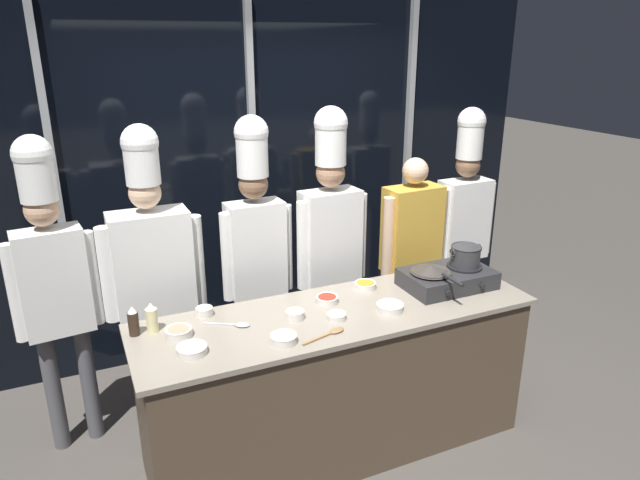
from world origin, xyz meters
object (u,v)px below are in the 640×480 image
(prep_bowl_ginger, at_px, (295,314))
(person_guest, at_px, (411,244))
(prep_bowl_onion, at_px, (336,316))
(frying_pan, at_px, (432,269))
(chef_line, at_px, (256,239))
(serving_spoon_solid, at_px, (332,332))
(chef_apprentice, at_px, (464,214))
(prep_bowl_garlic, at_px, (192,349))
(prep_bowl_chili_flakes, at_px, (327,299))
(prep_bowl_noodles, at_px, (284,338))
(prep_bowl_mushrooms, at_px, (179,332))
(serving_spoon_slotted, at_px, (236,325))
(chef_head, at_px, (52,272))
(portable_stove, at_px, (447,278))
(chef_pastry, at_px, (330,230))
(prep_bowl_chicken, at_px, (390,306))
(squeeze_bottle_soy, at_px, (133,321))
(prep_bowl_rice, at_px, (204,311))
(prep_bowl_carrots, at_px, (365,285))
(stock_pot, at_px, (465,255))
(squeeze_bottle_oil, at_px, (152,318))
(chef_sous, at_px, (152,264))

(prep_bowl_ginger, relative_size, person_guest, 0.07)
(prep_bowl_onion, bearing_deg, person_guest, 37.59)
(frying_pan, height_order, chef_line, chef_line)
(serving_spoon_solid, height_order, chef_apprentice, chef_apprentice)
(prep_bowl_garlic, distance_m, chef_apprentice, 2.45)
(prep_bowl_chili_flakes, xyz_separation_m, chef_apprentice, (1.44, 0.61, 0.18))
(prep_bowl_noodles, bearing_deg, prep_bowl_garlic, 169.18)
(prep_bowl_garlic, distance_m, prep_bowl_mushrooms, 0.20)
(serving_spoon_slotted, relative_size, chef_head, 0.12)
(portable_stove, height_order, chef_pastry, chef_pastry)
(chef_head, relative_size, chef_pastry, 0.96)
(prep_bowl_chicken, xyz_separation_m, prep_bowl_garlic, (-1.13, -0.01, 0.00))
(chef_head, distance_m, person_guest, 2.38)
(prep_bowl_chili_flakes, distance_m, prep_bowl_mushrooms, 0.87)
(prep_bowl_garlic, distance_m, serving_spoon_slotted, 0.34)
(prep_bowl_chili_flakes, xyz_separation_m, serving_spoon_solid, (-0.14, -0.35, -0.02))
(squeeze_bottle_soy, bearing_deg, prep_bowl_garlic, -53.25)
(portable_stove, xyz_separation_m, serving_spoon_slotted, (-1.35, 0.04, -0.05))
(portable_stove, bearing_deg, prep_bowl_onion, -172.38)
(prep_bowl_rice, height_order, prep_bowl_chili_flakes, prep_bowl_rice)
(prep_bowl_noodles, xyz_separation_m, prep_bowl_chili_flakes, (0.40, 0.33, -0.00))
(prep_bowl_carrots, distance_m, person_guest, 0.77)
(portable_stove, xyz_separation_m, prep_bowl_chicken, (-0.49, -0.14, -0.03))
(prep_bowl_mushrooms, height_order, serving_spoon_solid, prep_bowl_mushrooms)
(serving_spoon_slotted, bearing_deg, chef_pastry, 34.68)
(portable_stove, xyz_separation_m, prep_bowl_chili_flakes, (-0.78, 0.10, -0.03))
(chef_line, bearing_deg, squeeze_bottle_soy, 29.39)
(prep_bowl_onion, xyz_separation_m, chef_pastry, (0.30, 0.73, 0.23))
(stock_pot, height_order, prep_bowl_noodles, stock_pot)
(squeeze_bottle_oil, xyz_separation_m, chef_sous, (0.10, 0.53, 0.10))
(chef_line, bearing_deg, prep_bowl_mushrooms, 42.64)
(chef_head, bearing_deg, prep_bowl_rice, 142.67)
(chef_line, bearing_deg, chef_sous, -3.56)
(person_guest, bearing_deg, prep_bowl_garlic, 20.51)
(chef_line, bearing_deg, prep_bowl_onion, 102.38)
(frying_pan, xyz_separation_m, prep_bowl_mushrooms, (-1.53, 0.06, -0.11))
(prep_bowl_rice, height_order, chef_pastry, chef_pastry)
(squeeze_bottle_soy, bearing_deg, serving_spoon_solid, -23.73)
(squeeze_bottle_oil, distance_m, prep_bowl_mushrooms, 0.17)
(prep_bowl_chili_flakes, relative_size, chef_line, 0.07)
(chef_pastry, distance_m, person_guest, 0.70)
(person_guest, xyz_separation_m, chef_apprentice, (0.51, 0.07, 0.15))
(chef_head, bearing_deg, chef_line, 173.38)
(prep_bowl_onion, bearing_deg, chef_pastry, 67.23)
(prep_bowl_carrots, xyz_separation_m, serving_spoon_slotted, (-0.87, -0.15, -0.02))
(prep_bowl_noodles, bearing_deg, prep_bowl_onion, 19.15)
(stock_pot, bearing_deg, prep_bowl_mushrooms, 178.36)
(prep_bowl_garlic, xyz_separation_m, chef_line, (0.61, 0.82, 0.22))
(frying_pan, height_order, prep_bowl_garlic, frying_pan)
(prep_bowl_garlic, height_order, prep_bowl_rice, prep_bowl_rice)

